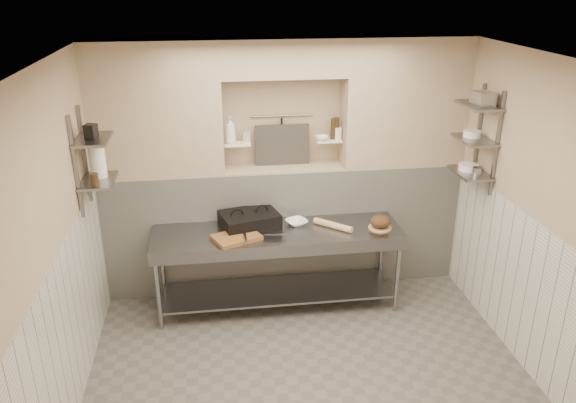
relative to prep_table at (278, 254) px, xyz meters
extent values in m
cube|color=#625C57|center=(0.14, -1.18, -0.69)|extent=(4.00, 3.90, 0.10)
cube|color=silver|center=(0.14, -1.18, 2.21)|extent=(4.00, 3.90, 0.10)
cube|color=tan|center=(-1.91, -1.18, 0.76)|extent=(0.10, 3.90, 2.80)
cube|color=tan|center=(2.19, -1.18, 0.76)|extent=(0.10, 3.90, 2.80)
cube|color=tan|center=(0.14, 0.82, 0.76)|extent=(4.00, 0.10, 2.80)
cube|color=silver|center=(0.14, 0.57, 0.06)|extent=(4.00, 0.40, 1.40)
cube|color=tan|center=(0.14, 0.57, 0.77)|extent=(1.30, 0.40, 0.02)
cube|color=tan|center=(-1.18, 0.57, 1.46)|extent=(1.35, 0.40, 1.40)
cube|color=tan|center=(1.47, 0.57, 1.46)|extent=(1.35, 0.40, 1.40)
cube|color=tan|center=(0.14, 0.57, 1.96)|extent=(1.30, 0.40, 0.40)
cube|color=silver|center=(-1.85, -1.18, 0.06)|extent=(0.02, 3.90, 1.40)
cube|color=silver|center=(2.13, -1.18, 0.06)|extent=(0.02, 3.90, 1.40)
cube|color=white|center=(-0.36, 0.57, 1.06)|extent=(0.28, 0.16, 0.02)
cube|color=white|center=(0.64, 0.57, 1.06)|extent=(0.28, 0.16, 0.02)
cylinder|color=gray|center=(0.14, 0.74, 1.31)|extent=(0.70, 0.02, 0.02)
cylinder|color=black|center=(0.14, 0.72, 1.14)|extent=(0.02, 0.02, 0.30)
cube|color=#383330|center=(0.14, 0.67, 1.00)|extent=(0.60, 0.08, 0.45)
cube|color=slate|center=(-1.83, 0.07, 1.16)|extent=(0.03, 0.03, 0.95)
cube|color=slate|center=(-1.83, -0.33, 1.16)|extent=(0.03, 0.03, 0.95)
cube|color=slate|center=(-1.70, -0.13, 0.96)|extent=(0.30, 0.50, 0.02)
cube|color=slate|center=(-1.70, -0.13, 1.36)|extent=(0.30, 0.50, 0.03)
cube|color=slate|center=(2.12, 0.07, 1.21)|extent=(0.03, 0.03, 1.05)
cube|color=slate|center=(2.12, -0.33, 1.21)|extent=(0.03, 0.03, 1.05)
cube|color=slate|center=(1.98, -0.13, 0.86)|extent=(0.30, 0.50, 0.02)
cube|color=slate|center=(1.98, -0.13, 1.21)|extent=(0.30, 0.50, 0.02)
cube|color=slate|center=(1.98, -0.13, 1.56)|extent=(0.30, 0.50, 0.03)
cube|color=gray|center=(0.00, 0.02, 0.24)|extent=(2.60, 0.70, 0.04)
cube|color=gray|center=(0.00, 0.02, -0.46)|extent=(2.45, 0.60, 0.03)
cube|color=gray|center=(0.00, -0.31, 0.18)|extent=(2.60, 0.02, 0.12)
cylinder|color=gray|center=(-1.24, -0.27, -0.21)|extent=(0.04, 0.04, 0.86)
cylinder|color=gray|center=(-1.24, 0.31, -0.21)|extent=(0.04, 0.04, 0.86)
cylinder|color=gray|center=(1.24, -0.27, -0.21)|extent=(0.04, 0.04, 0.86)
cylinder|color=gray|center=(1.24, 0.31, -0.21)|extent=(0.04, 0.04, 0.86)
cube|color=black|center=(-0.28, 0.16, 0.31)|extent=(0.67, 0.56, 0.11)
cube|color=black|center=(-0.28, 0.16, 0.39)|extent=(0.67, 0.56, 0.05)
cube|color=brown|center=(-0.43, -0.12, 0.28)|extent=(0.54, 0.47, 0.04)
cube|color=gray|center=(-0.05, -0.16, 0.31)|extent=(0.23, 0.05, 0.01)
cylinder|color=gray|center=(-0.35, -0.18, 0.31)|extent=(0.03, 0.27, 0.02)
imported|color=white|center=(0.22, 0.15, 0.28)|extent=(0.29, 0.29, 0.05)
cylinder|color=tan|center=(0.59, 0.01, 0.29)|extent=(0.38, 0.35, 0.07)
cylinder|color=tan|center=(1.08, -0.06, 0.26)|extent=(0.24, 0.24, 0.01)
ellipsoid|color=#4C2D19|center=(1.08, -0.06, 0.34)|extent=(0.21, 0.21, 0.13)
imported|color=white|center=(-0.43, 0.55, 1.22)|extent=(0.15, 0.15, 0.29)
cube|color=tan|center=(-0.26, 0.62, 1.12)|extent=(0.07, 0.07, 0.11)
imported|color=white|center=(0.56, 0.54, 1.09)|extent=(0.16, 0.16, 0.05)
cylinder|color=#302011|center=(0.72, 0.57, 1.19)|extent=(0.06, 0.06, 0.24)
cylinder|color=#302011|center=(0.69, 0.57, 1.19)|extent=(0.06, 0.06, 0.23)
cylinder|color=white|center=(0.74, 0.55, 1.14)|extent=(0.08, 0.08, 0.13)
cylinder|color=white|center=(-1.70, -0.06, 1.12)|extent=(0.15, 0.15, 0.30)
cylinder|color=#302011|center=(-1.70, -0.29, 1.03)|extent=(0.07, 0.07, 0.11)
cube|color=black|center=(-1.70, -0.17, 1.44)|extent=(0.12, 0.12, 0.14)
cylinder|color=white|center=(1.98, -0.08, 0.90)|extent=(0.21, 0.21, 0.06)
cylinder|color=gray|center=(1.98, -0.27, 0.92)|extent=(0.09, 0.09, 0.09)
cylinder|color=white|center=(1.98, -0.06, 1.25)|extent=(0.17, 0.17, 0.06)
cube|color=gray|center=(1.98, -0.20, 1.64)|extent=(0.19, 0.22, 0.13)
camera|label=1|loc=(-0.63, -5.26, 2.75)|focal=35.00mm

